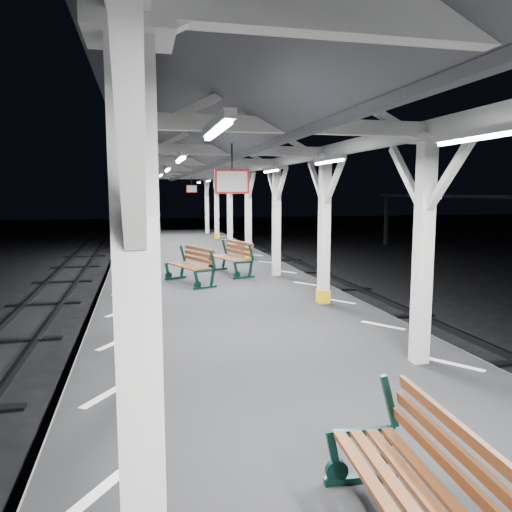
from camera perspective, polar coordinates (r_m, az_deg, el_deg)
name	(u,v)px	position (r m, az deg, el deg)	size (l,w,h in m)	color
ground	(257,387)	(9.34, 0.13, -14.78)	(120.00, 120.00, 0.00)	black
platform	(257,361)	(9.17, 0.13, -11.89)	(6.00, 50.00, 1.00)	black
hazard_stripes_left	(115,343)	(8.81, -15.81, -9.53)	(1.00, 48.00, 0.01)	silver
hazard_stripes_right	(383,325)	(9.84, 14.29, -7.69)	(1.00, 48.00, 0.01)	silver
track_right	(496,362)	(11.47, 25.75, -10.86)	(2.20, 60.00, 0.16)	#2D2D33
canopy	(257,130)	(8.70, 0.17, 14.20)	(5.40, 49.00, 4.65)	silver
bench_near	(422,483)	(3.95, 18.44, -23.38)	(0.81, 1.85, 0.98)	#0C2C25
bench_mid	(193,264)	(13.87, -7.25, -0.97)	(1.29, 1.95, 0.99)	#0C2C25
bench_far	(233,257)	(15.35, -2.64, -0.08)	(1.18, 1.98, 1.01)	#0C2C25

